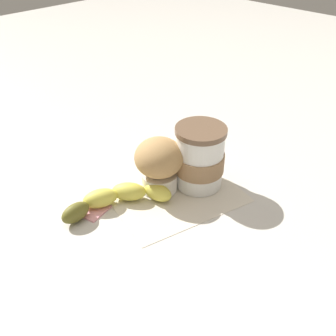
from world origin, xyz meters
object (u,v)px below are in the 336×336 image
Objects in this scene: muffin at (159,163)px; sugar_packet at (96,210)px; coffee_cup at (200,158)px; banana at (116,198)px.

muffin reaches higher than sugar_packet.
sugar_packet is at bearing -15.02° from muffin.
coffee_cup is 1.14× the size of muffin.
muffin is 0.14m from sugar_packet.
muffin is 0.10m from banana.
banana is 3.69× the size of sugar_packet.
muffin reaches higher than banana.
coffee_cup is 0.17m from banana.
coffee_cup is 0.66× the size of banana.
muffin is (0.06, -0.04, 0.00)m from coffee_cup.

